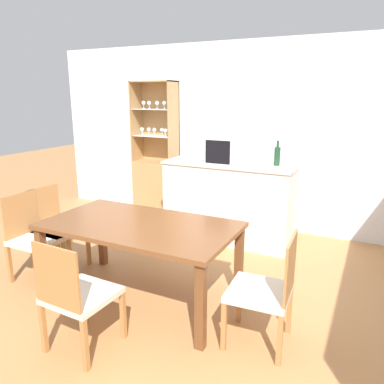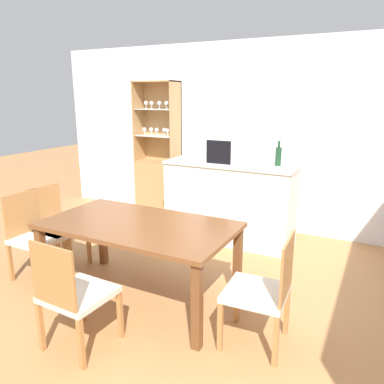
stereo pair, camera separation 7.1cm
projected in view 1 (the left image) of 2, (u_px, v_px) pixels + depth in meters
name	position (u px, v px, depth m)	size (l,w,h in m)	color
ground_plane	(168.00, 320.00, 3.15)	(18.00, 18.00, 0.00)	#B27A47
wall_back	(263.00, 137.00, 5.11)	(6.80, 0.06, 2.55)	silver
kitchen_counter	(228.00, 202.00, 4.79)	(1.65, 0.57, 1.02)	silver
display_cabinet	(156.00, 177.00, 5.81)	(0.67, 0.33, 2.04)	tan
dining_table	(140.00, 232.00, 3.35)	(1.71, 0.95, 0.73)	brown
dining_chair_head_near	(77.00, 295.00, 2.69)	(0.46, 0.46, 0.88)	beige
dining_chair_side_left_far	(56.00, 228.00, 4.04)	(0.47, 0.47, 0.88)	beige
dining_chair_side_left_near	(34.00, 237.00, 3.79)	(0.45, 0.45, 0.88)	beige
dining_chair_side_right_near	(266.00, 290.00, 2.76)	(0.47, 0.47, 0.88)	beige
microwave	(229.00, 150.00, 4.60)	(0.49, 0.39, 0.32)	silver
wine_bottle	(277.00, 156.00, 4.47)	(0.07, 0.07, 0.30)	#193D23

